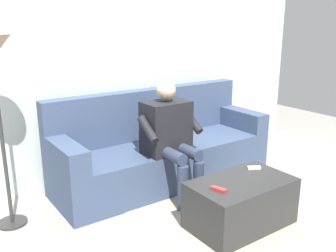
# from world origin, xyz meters

# --- Properties ---
(ground_plane) EXTENTS (8.00, 8.00, 0.00)m
(ground_plane) POSITION_xyz_m (0.00, 0.60, 0.00)
(ground_plane) COLOR gray
(back_wall) EXTENTS (4.77, 0.06, 2.78)m
(back_wall) POSITION_xyz_m (0.00, -0.61, 1.39)
(back_wall) COLOR silver
(back_wall) RESTS_ON ground
(couch) EXTENTS (2.32, 0.75, 0.94)m
(couch) POSITION_xyz_m (0.00, -0.13, 0.32)
(couch) COLOR #3D4C6B
(couch) RESTS_ON ground
(coffee_table) EXTENTS (0.85, 0.51, 0.40)m
(coffee_table) POSITION_xyz_m (0.00, 1.02, 0.20)
(coffee_table) COLOR #2D2D2D
(coffee_table) RESTS_ON ground
(person_solo_seated) EXTENTS (0.58, 0.58, 1.12)m
(person_solo_seated) POSITION_xyz_m (0.14, 0.21, 0.63)
(person_solo_seated) COLOR black
(person_solo_seated) RESTS_ON ground
(remote_red) EXTENTS (0.08, 0.13, 0.02)m
(remote_red) POSITION_xyz_m (0.28, 1.05, 0.41)
(remote_red) COLOR #B73333
(remote_red) RESTS_ON coffee_table
(remote_white) EXTENTS (0.12, 0.09, 0.03)m
(remote_white) POSITION_xyz_m (-0.27, 0.90, 0.41)
(remote_white) COLOR white
(remote_white) RESTS_ON coffee_table
(floor_rug) EXTENTS (1.38, 1.80, 0.01)m
(floor_rug) POSITION_xyz_m (0.00, 0.88, 0.00)
(floor_rug) COLOR #B7AD93
(floor_rug) RESTS_ON ground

